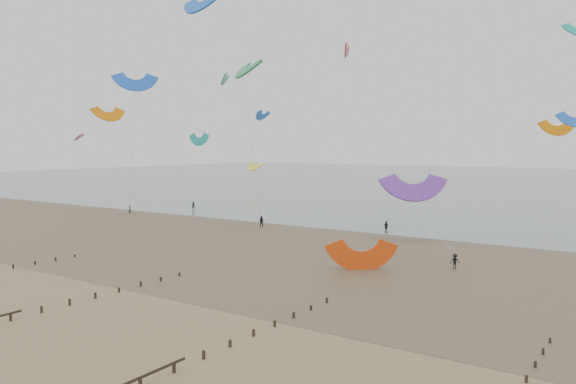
# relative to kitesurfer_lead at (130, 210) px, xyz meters

# --- Properties ---
(ground) EXTENTS (500.00, 500.00, 0.00)m
(ground) POSITION_rel_kitesurfer_lead_xyz_m (44.21, -46.12, -0.79)
(ground) COLOR brown
(ground) RESTS_ON ground
(sea_and_shore) EXTENTS (500.00, 665.00, 0.03)m
(sea_and_shore) POSITION_rel_kitesurfer_lead_xyz_m (40.13, -11.72, -0.78)
(sea_and_shore) COLOR #475654
(sea_and_shore) RESTS_ON ground
(kitesurfer_lead) EXTENTS (0.68, 0.57, 1.58)m
(kitesurfer_lead) POSITION_rel_kitesurfer_lead_xyz_m (0.00, 0.00, 0.00)
(kitesurfer_lead) COLOR black
(kitesurfer_lead) RESTS_ON ground
(grounded_kite) EXTENTS (8.59, 8.26, 3.73)m
(grounded_kite) POSITION_rel_kitesurfer_lead_xyz_m (62.72, -20.49, -0.79)
(grounded_kite) COLOR #E6440E
(grounded_kite) RESTS_ON ground
(kites_airborne) EXTENTS (251.30, 121.13, 45.13)m
(kites_airborne) POSITION_rel_kitesurfer_lead_xyz_m (14.76, 41.16, 22.37)
(kites_airborne) COLOR #1B8542
(kites_airborne) RESTS_ON ground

